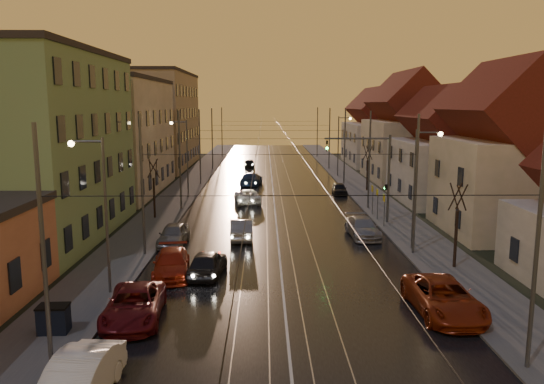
{
  "coord_description": "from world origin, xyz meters",
  "views": [
    {
      "loc": [
        -0.94,
        -23.83,
        9.6
      ],
      "look_at": [
        -0.34,
        18.52,
        2.54
      ],
      "focal_mm": 35.0,
      "sensor_mm": 36.0,
      "label": 1
    }
  ],
  "objects_px": {
    "traffic_light_mast": "(377,167)",
    "dumpster": "(54,320)",
    "parked_right_1": "(363,227)",
    "parked_right_0": "(444,298)",
    "driving_car_3": "(251,179)",
    "driving_car_4": "(249,163)",
    "parked_left_3": "(173,235)",
    "parked_left_1": "(134,305)",
    "parked_right_2": "(339,189)",
    "parked_left_0": "(77,381)",
    "parked_left_2": "(172,264)",
    "driving_car_0": "(208,263)",
    "driving_car_2": "(247,196)",
    "street_lamp_3": "(341,140)",
    "street_lamp_0": "(99,201)",
    "street_lamp_1": "(420,178)",
    "street_lamp_2": "(184,151)",
    "driving_car_1": "(241,229)"
  },
  "relations": [
    {
      "from": "parked_left_3",
      "to": "dumpster",
      "type": "xyz_separation_m",
      "value": [
        -2.55,
        -14.44,
        -0.04
      ]
    },
    {
      "from": "street_lamp_3",
      "to": "parked_left_2",
      "type": "xyz_separation_m",
      "value": [
        -15.3,
        -40.98,
        -4.18
      ]
    },
    {
      "from": "traffic_light_mast",
      "to": "parked_right_2",
      "type": "relative_size",
      "value": 1.98
    },
    {
      "from": "street_lamp_1",
      "to": "traffic_light_mast",
      "type": "bearing_deg",
      "value": 97.91
    },
    {
      "from": "street_lamp_2",
      "to": "driving_car_3",
      "type": "xyz_separation_m",
      "value": [
        6.56,
        8.6,
        -4.1
      ]
    },
    {
      "from": "street_lamp_1",
      "to": "parked_right_0",
      "type": "xyz_separation_m",
      "value": [
        -1.81,
        -10.7,
        -4.09
      ]
    },
    {
      "from": "parked_right_2",
      "to": "parked_left_1",
      "type": "bearing_deg",
      "value": -110.75
    },
    {
      "from": "driving_car_1",
      "to": "parked_left_3",
      "type": "relative_size",
      "value": 1.03
    },
    {
      "from": "parked_left_0",
      "to": "parked_left_1",
      "type": "relative_size",
      "value": 0.91
    },
    {
      "from": "parked_left_1",
      "to": "parked_right_1",
      "type": "bearing_deg",
      "value": 44.48
    },
    {
      "from": "dumpster",
      "to": "parked_left_3",
      "type": "bearing_deg",
      "value": 77.53
    },
    {
      "from": "parked_left_2",
      "to": "parked_right_1",
      "type": "xyz_separation_m",
      "value": [
        12.4,
        8.69,
        -0.01
      ]
    },
    {
      "from": "driving_car_3",
      "to": "parked_left_0",
      "type": "bearing_deg",
      "value": 91.28
    },
    {
      "from": "traffic_light_mast",
      "to": "driving_car_4",
      "type": "distance_m",
      "value": 40.46
    },
    {
      "from": "street_lamp_1",
      "to": "parked_left_3",
      "type": "xyz_separation_m",
      "value": [
        -16.32,
        1.66,
        -4.15
      ]
    },
    {
      "from": "street_lamp_2",
      "to": "traffic_light_mast",
      "type": "height_order",
      "value": "street_lamp_2"
    },
    {
      "from": "parked_left_1",
      "to": "parked_left_3",
      "type": "relative_size",
      "value": 1.22
    },
    {
      "from": "driving_car_4",
      "to": "driving_car_0",
      "type": "bearing_deg",
      "value": 86.37
    },
    {
      "from": "street_lamp_2",
      "to": "parked_left_2",
      "type": "bearing_deg",
      "value": -83.37
    },
    {
      "from": "parked_right_1",
      "to": "dumpster",
      "type": "bearing_deg",
      "value": -136.91
    },
    {
      "from": "street_lamp_0",
      "to": "driving_car_2",
      "type": "distance_m",
      "value": 26.27
    },
    {
      "from": "parked_left_1",
      "to": "driving_car_2",
      "type": "bearing_deg",
      "value": 77.08
    },
    {
      "from": "driving_car_3",
      "to": "parked_left_1",
      "type": "bearing_deg",
      "value": 90.67
    },
    {
      "from": "traffic_light_mast",
      "to": "dumpster",
      "type": "bearing_deg",
      "value": -130.52
    },
    {
      "from": "parked_left_2",
      "to": "parked_right_2",
      "type": "xyz_separation_m",
      "value": [
        13.27,
        26.99,
        -0.09
      ]
    },
    {
      "from": "driving_car_0",
      "to": "parked_right_0",
      "type": "bearing_deg",
      "value": 159.57
    },
    {
      "from": "driving_car_0",
      "to": "parked_right_0",
      "type": "height_order",
      "value": "parked_right_0"
    },
    {
      "from": "parked_left_0",
      "to": "parked_left_1",
      "type": "xyz_separation_m",
      "value": [
        0.21,
        6.68,
        -0.06
      ]
    },
    {
      "from": "street_lamp_0",
      "to": "street_lamp_1",
      "type": "height_order",
      "value": "same"
    },
    {
      "from": "street_lamp_3",
      "to": "traffic_light_mast",
      "type": "relative_size",
      "value": 1.11
    },
    {
      "from": "parked_right_1",
      "to": "parked_right_0",
      "type": "bearing_deg",
      "value": -88.49
    },
    {
      "from": "traffic_light_mast",
      "to": "driving_car_3",
      "type": "height_order",
      "value": "traffic_light_mast"
    },
    {
      "from": "driving_car_3",
      "to": "parked_left_1",
      "type": "relative_size",
      "value": 1.03
    },
    {
      "from": "driving_car_1",
      "to": "parked_left_0",
      "type": "relative_size",
      "value": 0.93
    },
    {
      "from": "parked_right_1",
      "to": "parked_left_1",
      "type": "bearing_deg",
      "value": -133.76
    },
    {
      "from": "driving_car_3",
      "to": "street_lamp_3",
      "type": "bearing_deg",
      "value": -140.82
    },
    {
      "from": "street_lamp_2",
      "to": "street_lamp_3",
      "type": "relative_size",
      "value": 1.0
    },
    {
      "from": "parked_right_1",
      "to": "dumpster",
      "type": "distance_m",
      "value": 22.95
    },
    {
      "from": "driving_car_1",
      "to": "parked_left_1",
      "type": "height_order",
      "value": "driving_car_1"
    },
    {
      "from": "driving_car_0",
      "to": "parked_right_2",
      "type": "relative_size",
      "value": 1.18
    },
    {
      "from": "street_lamp_1",
      "to": "driving_car_1",
      "type": "bearing_deg",
      "value": 164.72
    },
    {
      "from": "street_lamp_3",
      "to": "driving_car_0",
      "type": "distance_m",
      "value": 43.28
    },
    {
      "from": "driving_car_4",
      "to": "street_lamp_0",
      "type": "bearing_deg",
      "value": 81.27
    },
    {
      "from": "parked_left_0",
      "to": "driving_car_2",
      "type": "bearing_deg",
      "value": 87.36
    },
    {
      "from": "parked_right_2",
      "to": "street_lamp_2",
      "type": "bearing_deg",
      "value": -171.05
    },
    {
      "from": "parked_left_0",
      "to": "parked_left_1",
      "type": "distance_m",
      "value": 6.68
    },
    {
      "from": "street_lamp_0",
      "to": "driving_car_1",
      "type": "xyz_separation_m",
      "value": [
        6.48,
        11.2,
        -4.15
      ]
    },
    {
      "from": "driving_car_1",
      "to": "driving_car_2",
      "type": "relative_size",
      "value": 0.89
    },
    {
      "from": "driving_car_3",
      "to": "parked_left_3",
      "type": "relative_size",
      "value": 1.25
    },
    {
      "from": "driving_car_0",
      "to": "parked_left_0",
      "type": "bearing_deg",
      "value": 83.73
    }
  ]
}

